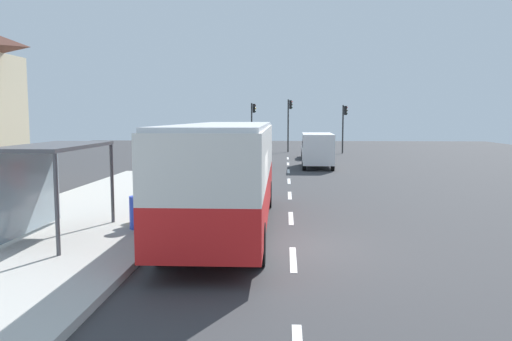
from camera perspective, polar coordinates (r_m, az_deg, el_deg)
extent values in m
cube|color=#38383A|center=(27.21, 3.18, -1.25)|extent=(56.00, 92.00, 0.04)
cube|color=beige|center=(16.66, -19.65, -5.85)|extent=(6.20, 30.00, 0.18)
cube|color=silver|center=(12.47, 4.17, -9.86)|extent=(0.16, 2.20, 0.01)
cube|color=silver|center=(17.33, 3.93, -5.34)|extent=(0.16, 2.20, 0.01)
cube|color=silver|center=(22.26, 3.79, -2.81)|extent=(0.16, 2.20, 0.01)
cube|color=silver|center=(27.21, 3.71, -1.19)|extent=(0.16, 2.20, 0.01)
cube|color=silver|center=(32.17, 3.65, -0.08)|extent=(0.16, 2.20, 0.01)
cube|color=silver|center=(37.15, 3.61, 0.74)|extent=(0.16, 2.20, 0.01)
cube|color=silver|center=(42.13, 3.57, 1.36)|extent=(0.16, 2.20, 0.01)
cube|color=red|center=(15.42, -3.25, -2.72)|extent=(2.60, 11.02, 1.15)
cube|color=silver|center=(15.27, -3.28, 2.10)|extent=(2.60, 11.02, 1.45)
cube|color=silver|center=(15.24, -3.29, 5.01)|extent=(2.47, 10.80, 0.12)
cube|color=black|center=(20.69, -1.68, 2.93)|extent=(2.30, 0.14, 1.22)
cube|color=black|center=(14.96, -8.09, 1.69)|extent=(0.16, 8.58, 1.10)
cylinder|color=black|center=(19.47, -5.34, -2.62)|extent=(0.29, 1.00, 1.00)
cylinder|color=black|center=(19.28, 1.33, -2.68)|extent=(0.29, 1.00, 1.00)
cylinder|color=black|center=(12.13, -10.46, -7.99)|extent=(0.29, 1.00, 1.00)
cylinder|color=black|center=(11.83, 0.37, -8.25)|extent=(0.29, 1.00, 1.00)
cube|color=white|center=(34.63, 6.87, 2.50)|extent=(2.11, 5.24, 1.96)
cube|color=black|center=(34.61, 6.88, 3.06)|extent=(2.10, 3.16, 0.44)
cylinder|color=black|center=(32.77, 8.57, 0.56)|extent=(0.23, 0.68, 0.68)
cylinder|color=black|center=(32.69, 5.42, 0.59)|extent=(0.23, 0.68, 0.68)
cylinder|color=black|center=(36.74, 8.13, 1.15)|extent=(0.23, 0.68, 0.68)
cylinder|color=black|center=(36.67, 5.32, 1.18)|extent=(0.23, 0.68, 0.68)
cube|color=#B7B7BC|center=(42.50, 6.34, 2.21)|extent=(1.89, 4.43, 0.60)
cube|color=black|center=(42.66, 6.34, 3.03)|extent=(1.63, 2.41, 0.60)
cylinder|color=black|center=(41.06, 7.55, 1.64)|extent=(0.21, 0.64, 0.64)
cylinder|color=black|center=(41.00, 5.26, 1.66)|extent=(0.21, 0.64, 0.64)
cylinder|color=black|center=(44.05, 7.34, 1.94)|extent=(0.21, 0.64, 0.64)
cylinder|color=black|center=(43.99, 5.21, 1.96)|extent=(0.21, 0.64, 0.64)
cylinder|color=blue|center=(15.22, -13.00, -4.58)|extent=(0.52, 0.52, 0.95)
cylinder|color=yellow|center=(15.88, -12.29, -4.13)|extent=(0.52, 0.52, 0.95)
cylinder|color=red|center=(16.55, -11.64, -3.71)|extent=(0.52, 0.52, 0.95)
cylinder|color=#2D2D2D|center=(48.46, 9.68, 4.56)|extent=(0.14, 0.14, 4.51)
cube|color=black|center=(48.47, 9.98, 6.63)|extent=(0.24, 0.28, 0.84)
sphere|color=red|center=(48.49, 10.12, 6.96)|extent=(0.16, 0.16, 0.16)
sphere|color=#3C2C03|center=(48.49, 10.12, 6.63)|extent=(0.16, 0.16, 0.16)
sphere|color=black|center=(48.48, 10.11, 6.30)|extent=(0.16, 0.16, 0.16)
cylinder|color=#2D2D2D|center=(49.07, -0.49, 4.79)|extent=(0.14, 0.14, 4.73)
cube|color=black|center=(49.05, -0.23, 6.97)|extent=(0.24, 0.28, 0.84)
sphere|color=#360606|center=(49.04, -0.09, 7.30)|extent=(0.16, 0.16, 0.16)
sphere|color=#F2B20C|center=(49.04, -0.09, 6.97)|extent=(0.16, 0.16, 0.16)
sphere|color=black|center=(49.04, -0.09, 6.64)|extent=(0.16, 0.16, 0.16)
cylinder|color=#2D2D2D|center=(49.75, 3.61, 5.00)|extent=(0.14, 0.14, 5.09)
cube|color=black|center=(49.76, 3.88, 7.36)|extent=(0.24, 0.28, 0.84)
sphere|color=red|center=(49.77, 4.03, 7.68)|extent=(0.16, 0.16, 0.16)
sphere|color=#3C2C03|center=(49.76, 4.02, 7.36)|extent=(0.16, 0.16, 0.16)
sphere|color=black|center=(49.76, 4.02, 7.03)|extent=(0.16, 0.16, 0.16)
cube|color=#4C4C51|center=(14.67, -21.50, 2.53)|extent=(1.80, 4.00, 0.10)
cube|color=#8CA5B2|center=(15.15, -24.25, -2.04)|extent=(0.06, 3.80, 2.30)
cylinder|color=#4C4C51|center=(12.72, -21.39, -3.51)|extent=(0.10, 0.10, 2.44)
cylinder|color=#4C4C51|center=(16.22, -15.80, -1.35)|extent=(0.10, 0.10, 2.44)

